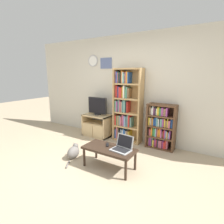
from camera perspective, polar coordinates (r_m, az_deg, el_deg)
ground_plane at (r=3.18m, az=-9.59°, el=-19.50°), size 18.00×18.00×0.00m
wall_back at (r=4.38m, az=6.95°, el=7.51°), size 6.32×0.09×2.60m
tv_stand at (r=4.79m, az=-4.92°, el=-4.32°), size 0.74×0.45×0.59m
television at (r=4.66m, az=-4.81°, el=1.90°), size 0.56×0.18×0.47m
bookshelf_tall at (r=4.34m, az=4.55°, el=1.77°), size 0.72×0.28×1.80m
bookshelf_short at (r=4.10m, az=15.58°, el=-4.73°), size 0.63×0.29×1.02m
coffee_table at (r=3.18m, az=-0.94°, el=-12.38°), size 0.94×0.45×0.38m
laptop at (r=3.06m, az=3.43°, el=-11.16°), size 0.36×0.31×0.25m
remote_near_laptop at (r=3.26m, az=-1.47°, el=-10.61°), size 0.12×0.16×0.02m
cat at (r=3.70m, az=-12.38°, el=-12.59°), size 0.32×0.56×0.29m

